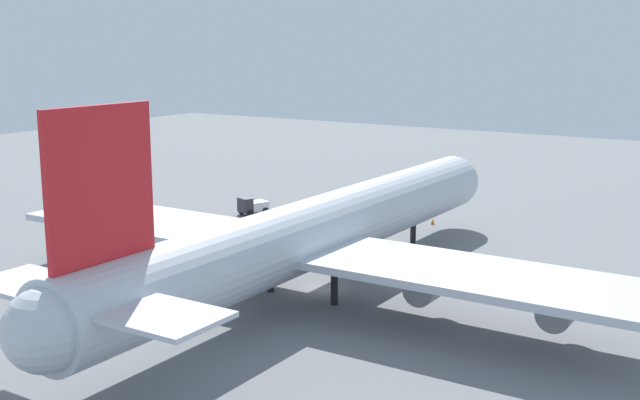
# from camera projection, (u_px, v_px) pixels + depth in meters

# --- Properties ---
(ground_plane) EXTENTS (287.25, 287.25, 0.00)m
(ground_plane) POSITION_uv_depth(u_px,v_px,m) (320.00, 289.00, 79.60)
(ground_plane) COLOR slate
(cargo_airplane) EXTENTS (71.81, 66.72, 20.16)m
(cargo_airplane) POSITION_uv_depth(u_px,v_px,m) (318.00, 232.00, 78.17)
(cargo_airplane) COLOR silver
(cargo_airplane) RESTS_ON ground_plane
(baggage_tug) EXTENTS (4.60, 3.71, 2.56)m
(baggage_tug) POSITION_uv_depth(u_px,v_px,m) (252.00, 206.00, 113.39)
(baggage_tug) COLOR #333338
(baggage_tug) RESTS_ON ground_plane
(safety_cone_nose) EXTENTS (0.54, 0.54, 0.77)m
(safety_cone_nose) POSITION_uv_depth(u_px,v_px,m) (433.00, 221.00, 107.58)
(safety_cone_nose) COLOR orange
(safety_cone_nose) RESTS_ON ground_plane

